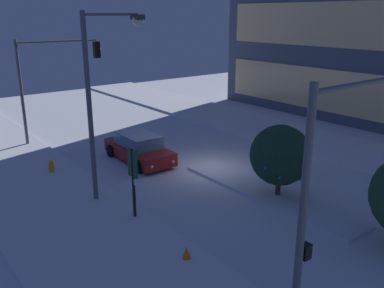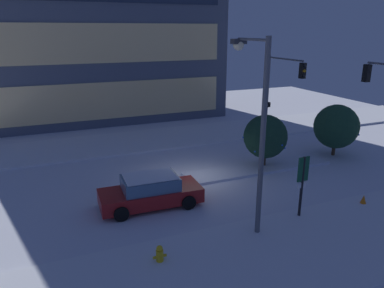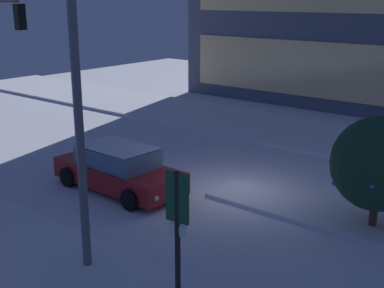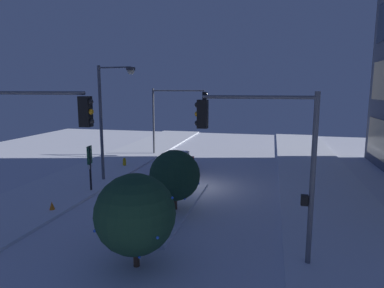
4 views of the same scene
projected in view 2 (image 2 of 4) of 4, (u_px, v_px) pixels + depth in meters
name	position (u px, v px, depth m)	size (l,w,h in m)	color
ground	(195.00, 178.00, 20.02)	(52.00, 52.00, 0.00)	silver
curb_strip_near	(280.00, 255.00, 13.08)	(52.00, 5.20, 0.14)	silver
curb_strip_far	(154.00, 139.00, 26.92)	(52.00, 5.20, 0.14)	silver
median_strip	(258.00, 168.00, 21.35)	(9.00, 1.80, 0.14)	silver
car_near	(151.00, 192.00, 16.70)	(4.76, 2.15, 1.49)	maroon
traffic_light_corner_far_right	(281.00, 84.00, 25.81)	(0.32, 4.16, 6.07)	#565960
street_lamp_arched	(255.00, 109.00, 13.67)	(0.56, 2.57, 7.61)	#565960
fire_hydrant	(160.00, 255.00, 12.60)	(0.48, 0.26, 0.74)	gold
parking_info_sign	(302.00, 180.00, 15.27)	(0.55, 0.12, 2.81)	black
decorated_tree_median	(265.00, 137.00, 21.11)	(2.53, 2.54, 3.16)	#473323
decorated_tree_left_of_median	(336.00, 127.00, 23.21)	(2.80, 2.80, 3.32)	#473323
construction_cone	(363.00, 200.00, 16.83)	(0.36, 0.36, 0.55)	orange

